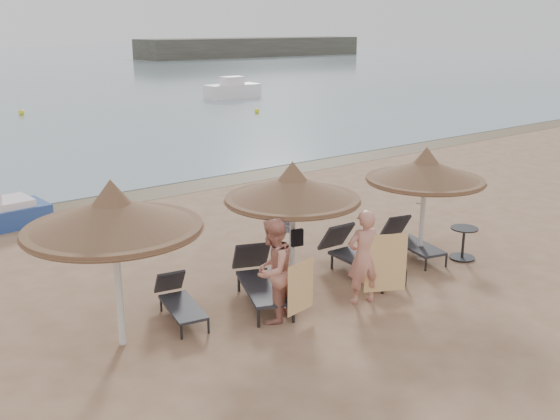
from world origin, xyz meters
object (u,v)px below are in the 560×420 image
(person_left, at_px, (273,262))
(pedal_boat, at_px, (3,213))
(palapa_right, at_px, (425,171))
(lounger_far_right, at_px, (410,240))
(side_table, at_px, (463,244))
(lounger_far_left, at_px, (179,300))
(lounger_near_left, at_px, (260,278))
(person_right, at_px, (364,250))
(palapa_left, at_px, (113,215))
(palapa_center, at_px, (292,189))
(lounger_near_right, at_px, (357,254))

(person_left, distance_m, pedal_boat, 9.00)
(palapa_right, bearing_deg, lounger_far_right, 81.07)
(side_table, bearing_deg, lounger_far_left, 168.64)
(lounger_near_left, xyz_separation_m, pedal_boat, (-2.73, 7.78, -0.06))
(palapa_right, relative_size, pedal_boat, 1.18)
(pedal_boat, bearing_deg, person_right, -70.01)
(palapa_right, xyz_separation_m, lounger_near_left, (-4.11, 0.48, -1.63))
(palapa_left, height_order, lounger_far_right, palapa_left)
(palapa_right, xyz_separation_m, person_right, (-2.65, -0.84, -0.99))
(lounger_far_right, bearing_deg, palapa_center, -168.23)
(palapa_center, xyz_separation_m, lounger_far_right, (3.40, -0.10, -1.73))
(palapa_center, distance_m, lounger_near_right, 2.37)
(lounger_near_right, bearing_deg, side_table, -16.52)
(pedal_boat, bearing_deg, palapa_left, -95.72)
(palapa_left, xyz_separation_m, lounger_near_left, (2.86, 0.06, -1.82))
(palapa_right, height_order, pedal_boat, palapa_right)
(lounger_far_left, distance_m, person_right, 3.54)
(palapa_left, relative_size, palapa_right, 1.09)
(palapa_right, distance_m, lounger_near_left, 4.45)
(lounger_far_left, height_order, lounger_near_right, lounger_near_right)
(lounger_near_left, relative_size, lounger_near_right, 1.05)
(palapa_center, height_order, lounger_far_left, palapa_center)
(palapa_right, bearing_deg, palapa_center, 172.36)
(palapa_center, xyz_separation_m, lounger_near_right, (1.67, -0.13, -1.67))
(palapa_left, bearing_deg, side_table, -7.08)
(lounger_far_left, bearing_deg, pedal_boat, 109.23)
(side_table, xyz_separation_m, pedal_boat, (-7.65, 8.81, 0.02))
(palapa_left, distance_m, palapa_right, 6.99)
(palapa_center, relative_size, lounger_far_right, 1.40)
(palapa_center, distance_m, side_table, 4.62)
(side_table, bearing_deg, lounger_near_right, 160.74)
(lounger_near_left, relative_size, lounger_far_right, 1.18)
(lounger_far_left, bearing_deg, lounger_far_right, 6.61)
(lounger_near_left, relative_size, side_table, 3.04)
(palapa_right, bearing_deg, person_left, -175.04)
(palapa_center, bearing_deg, lounger_near_left, 177.54)
(side_table, distance_m, person_right, 3.55)
(palapa_center, distance_m, lounger_far_right, 3.82)
(lounger_far_right, xyz_separation_m, pedal_boat, (-6.89, 7.91, 0.00))
(side_table, xyz_separation_m, person_right, (-3.47, -0.29, 0.72))
(lounger_far_left, bearing_deg, palapa_right, 3.13)
(palapa_left, height_order, palapa_center, palapa_left)
(lounger_far_left, xyz_separation_m, lounger_far_right, (5.77, -0.42, 0.04))
(palapa_center, height_order, palapa_right, palapa_center)
(palapa_center, height_order, lounger_near_right, palapa_center)
(lounger_far_right, bearing_deg, palapa_left, -167.08)
(side_table, bearing_deg, lounger_near_left, 168.16)
(lounger_near_left, height_order, pedal_boat, pedal_boat)
(palapa_left, xyz_separation_m, person_right, (4.32, -1.25, -1.18))
(person_left, relative_size, pedal_boat, 1.00)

